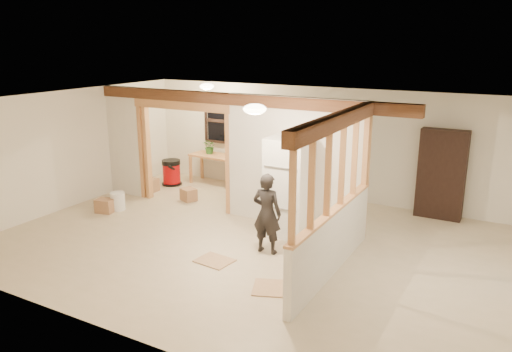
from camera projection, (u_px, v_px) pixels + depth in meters
The scene contains 28 objects.
floor at pixel (254, 244), 8.86m from camera, with size 9.00×6.50×0.01m, color beige.
ceiling at pixel (254, 103), 8.19m from camera, with size 9.00×6.50×0.01m, color white.
wall_back at pixel (324, 143), 11.27m from camera, with size 9.00×0.01×2.50m, color silver.
wall_front at pixel (117, 241), 5.78m from camera, with size 9.00×0.01×2.50m, color silver.
wall_left at pixel (70, 149), 10.62m from camera, with size 0.01×6.50×2.50m, color silver.
partition_left_stub at pixel (125, 141), 11.42m from camera, with size 0.90×0.12×2.50m, color silver.
partition_center at pixel (294, 163), 9.44m from camera, with size 2.80×0.12×2.50m, color silver.
doorway_frame at pixel (183, 156), 10.69m from camera, with size 2.46×0.14×2.20m, color tan.
header_beam_back at pixel (239, 99), 9.70m from camera, with size 7.00×0.18×0.22m, color brown.
header_beam_right at pixel (337, 121), 7.14m from camera, with size 0.18×3.30×0.22m, color brown.
pony_wall at pixel (332, 243), 7.64m from camera, with size 0.12×3.20×1.00m, color silver.
stud_partition at pixel (335, 170), 7.33m from camera, with size 0.14×3.20×1.32m, color tan.
window_back at pixel (224, 121), 12.33m from camera, with size 1.12×0.10×1.10m, color black.
ceiling_dome_main at pixel (255, 109), 7.64m from camera, with size 0.36×0.36×0.16m, color #FFEABF.
ceiling_dome_util at pixel (207, 86), 11.30m from camera, with size 0.32×0.32×0.14m, color #FFEABF.
hanging_bulb at pixel (208, 104), 10.56m from camera, with size 0.07×0.07×0.07m, color #FFD88C.
refrigerator at pixel (289, 186), 9.12m from camera, with size 0.75×0.73×1.82m, color silver.
woman at pixel (267, 213), 8.35m from camera, with size 0.51×0.33×1.39m, color #252323.
work_table at pixel (214, 169), 12.50m from camera, with size 1.18×0.59×0.74m, color tan.
potted_plant at pixel (210, 147), 12.44m from camera, with size 0.34×0.29×0.37m, color #26531F.
shop_vac at pixel (171, 172), 12.38m from camera, with size 0.50×0.50×0.65m, color #A10609.
bookshelf at pixel (441, 174), 9.95m from camera, with size 0.91×0.30×1.81m, color black.
bucket at pixel (118, 201), 10.59m from camera, with size 0.30×0.30×0.39m, color white.
box_util_a at pixel (189, 195), 11.21m from camera, with size 0.33×0.28×0.28m, color #A4744F.
box_util_b at pixel (150, 185), 11.89m from camera, with size 0.33×0.33×0.31m, color #A4744F.
box_front at pixel (105, 206), 10.45m from camera, with size 0.35×0.29×0.29m, color #A4744F.
floor_panel_near at pixel (271, 288), 7.27m from camera, with size 0.53×0.53×0.02m, color tan.
floor_panel_far at pixel (214, 261), 8.17m from camera, with size 0.57×0.46×0.02m, color tan.
Camera 1 is at (4.01, -7.17, 3.51)m, focal length 35.00 mm.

